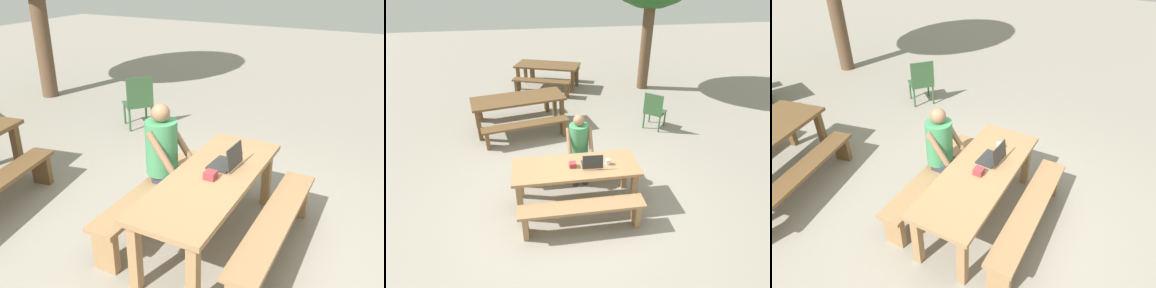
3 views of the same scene
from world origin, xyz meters
The scene contains 15 objects.
ground_plane centered at (0.00, 0.00, 0.00)m, with size 30.00×30.00×0.00m, color gray.
picnic_table_front centered at (0.00, 0.00, 0.61)m, with size 2.00×0.74×0.72m.
bench_near centered at (0.00, -0.64, 0.35)m, with size 1.87×0.30×0.46m.
bench_far centered at (0.00, 0.64, 0.35)m, with size 1.87×0.30×0.46m.
laptop centered at (0.26, -0.05, 0.78)m, with size 0.33×0.27×0.24m.
small_pouch centered at (-0.05, -0.01, 0.76)m, with size 0.11×0.11×0.07m.
coffee_mug centered at (0.51, -0.02, 0.77)m, with size 0.08×0.08×0.09m.
person_seated centered at (0.15, 0.61, 0.76)m, with size 0.44×0.42×1.29m.
plastic_chair centered at (2.20, 2.36, 0.47)m, with size 0.62×0.62×0.90m.
picnic_table_mid centered at (-0.05, 5.51, 0.63)m, with size 2.06×1.43×0.73m.
bench_mid_south centered at (-0.29, 4.85, 0.35)m, with size 1.70×0.87×0.47m.
bench_mid_north centered at (0.19, 6.17, 0.35)m, with size 1.70×0.87×0.47m.
picnic_table_rear centered at (-0.92, 2.90, 0.65)m, with size 2.23×1.23×0.76m.
bench_rear_south centered at (-0.77, 2.20, 0.33)m, with size 1.92×0.68×0.43m.
bench_rear_north centered at (-1.06, 3.60, 0.33)m, with size 1.92×0.68×0.43m.
Camera 2 is at (-0.60, -4.17, 3.59)m, focal length 30.18 mm.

